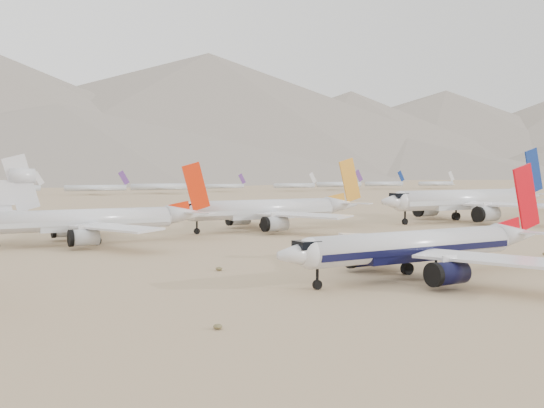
{
  "coord_description": "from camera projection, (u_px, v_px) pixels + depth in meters",
  "views": [
    {
      "loc": [
        -66.55,
        -63.73,
        14.05
      ],
      "look_at": [
        0.51,
        52.98,
        7.0
      ],
      "focal_mm": 40.0,
      "sensor_mm": 36.0,
      "label": 1
    }
  ],
  "objects": [
    {
      "name": "row2_navy_widebody",
      "position": [
        468.0,
        200.0,
        174.24
      ],
      "size": [
        61.15,
        59.8,
        21.75
      ],
      "color": "silver",
      "rests_on": "ground"
    },
    {
      "name": "ground",
      "position": [
        448.0,
        268.0,
        89.02
      ],
      "size": [
        7000.0,
        7000.0,
        0.0
      ],
      "primitive_type": "plane",
      "color": "#856D4D",
      "rests_on": "ground"
    },
    {
      "name": "foothills",
      "position": [
        242.0,
        148.0,
        1300.0
      ],
      "size": [
        4637.5,
        1395.0,
        155.0
      ],
      "color": "slate",
      "rests_on": "ground"
    },
    {
      "name": "distant_storage_row",
      "position": [
        96.0,
        188.0,
        384.16
      ],
      "size": [
        611.42,
        53.01,
        15.72
      ],
      "color": "silver",
      "rests_on": "ground"
    },
    {
      "name": "main_airliner",
      "position": [
        425.0,
        246.0,
        81.02
      ],
      "size": [
        43.82,
        42.8,
        15.46
      ],
      "color": "silver",
      "rests_on": "ground"
    },
    {
      "name": "row2_orange_tail",
      "position": [
        96.0,
        220.0,
        119.53
      ],
      "size": [
        45.81,
        44.81,
        16.34
      ],
      "color": "silver",
      "rests_on": "ground"
    },
    {
      "name": "row2_gold_tail",
      "position": [
        272.0,
        210.0,
        147.24
      ],
      "size": [
        50.24,
        49.13,
        17.89
      ],
      "color": "silver",
      "rests_on": "ground"
    },
    {
      "name": "desert_scrub",
      "position": [
        433.0,
        324.0,
        54.78
      ],
      "size": [
        219.83,
        121.67,
        0.63
      ],
      "color": "brown",
      "rests_on": "ground"
    }
  ]
}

